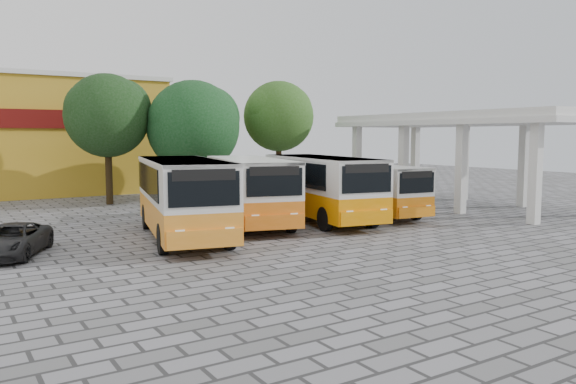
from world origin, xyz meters
TOP-DOWN VIEW (x-y plane):
  - ground at (0.00, 0.00)m, footprint 90.00×90.00m
  - terminal_shelter at (10.50, 4.00)m, footprint 6.80×15.80m
  - shophouse_block at (-11.00, 25.99)m, footprint 20.40×10.40m
  - bus_far_left at (-7.36, 2.73)m, footprint 4.53×9.24m
  - bus_centre_left at (-3.38, 4.52)m, footprint 4.68×8.97m
  - bus_centre_right at (0.06, 3.61)m, footprint 4.05×8.96m
  - bus_far_right at (3.41, 3.79)m, footprint 3.02×7.46m
  - tree_left at (-6.79, 15.92)m, footprint 5.22×4.98m
  - tree_middle at (-1.99, 14.28)m, footprint 5.99×5.70m
  - tree_right at (4.26, 14.43)m, footprint 4.99×4.75m
  - parked_car at (-13.61, 2.70)m, footprint 3.36×4.37m

SIDE VIEW (x-z plane):
  - ground at x=0.00m, z-range 0.00..0.00m
  - parked_car at x=-13.61m, z-range 0.00..1.10m
  - bus_far_right at x=3.41m, z-range 0.21..2.82m
  - bus_centre_left at x=-3.38m, z-range 0.24..3.30m
  - bus_centre_right at x=0.06m, z-range 0.24..3.34m
  - bus_far_left at x=-7.36m, z-range 0.25..3.42m
  - shophouse_block at x=-11.00m, z-range 0.01..8.31m
  - tree_middle at x=-1.99m, z-range 1.10..8.62m
  - terminal_shelter at x=10.50m, z-range 2.21..7.61m
  - tree_left at x=-6.79m, z-range 1.57..9.37m
  - tree_right at x=4.26m, z-range 1.68..9.48m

